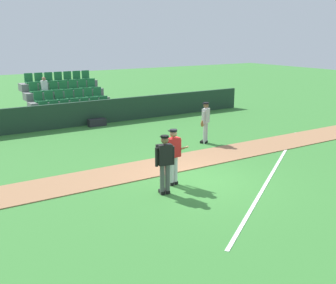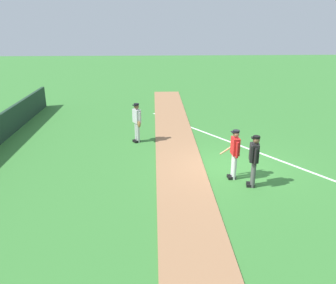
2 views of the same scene
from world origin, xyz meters
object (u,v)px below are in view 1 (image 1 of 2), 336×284
at_px(umpire_home_plate, 165,161).
at_px(runner_grey_jersey, 205,121).
at_px(batter_red_jersey, 173,155).
at_px(equipment_bag, 97,122).

distance_m(umpire_home_plate, runner_grey_jersey, 5.99).
height_order(batter_red_jersey, equipment_bag, batter_red_jersey).
bearing_deg(batter_red_jersey, equipment_bag, 81.94).
xyz_separation_m(batter_red_jersey, equipment_bag, (1.29, 9.13, -0.79)).
bearing_deg(umpire_home_plate, equipment_bag, 78.77).
relative_size(batter_red_jersey, equipment_bag, 1.96).
relative_size(batter_red_jersey, runner_grey_jersey, 1.00).
height_order(runner_grey_jersey, equipment_bag, runner_grey_jersey).
height_order(batter_red_jersey, umpire_home_plate, same).
bearing_deg(runner_grey_jersey, equipment_bag, 114.48).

